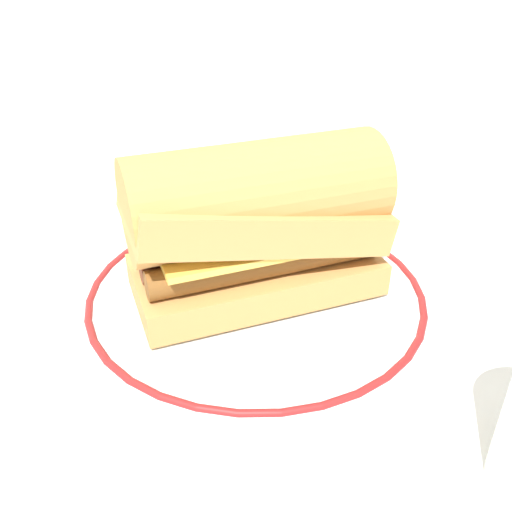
# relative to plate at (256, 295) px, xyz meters

# --- Properties ---
(ground_plane) EXTENTS (1.50, 1.50, 0.00)m
(ground_plane) POSITION_rel_plate_xyz_m (0.02, 0.01, -0.01)
(ground_plane) COLOR white
(plate) EXTENTS (0.30, 0.30, 0.01)m
(plate) POSITION_rel_plate_xyz_m (0.00, 0.00, 0.00)
(plate) COLOR white
(plate) RESTS_ON ground_plane
(sausage_sandwich) EXTENTS (0.20, 0.10, 0.12)m
(sausage_sandwich) POSITION_rel_plate_xyz_m (-0.00, -0.00, 0.07)
(sausage_sandwich) COLOR tan
(sausage_sandwich) RESTS_ON plate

